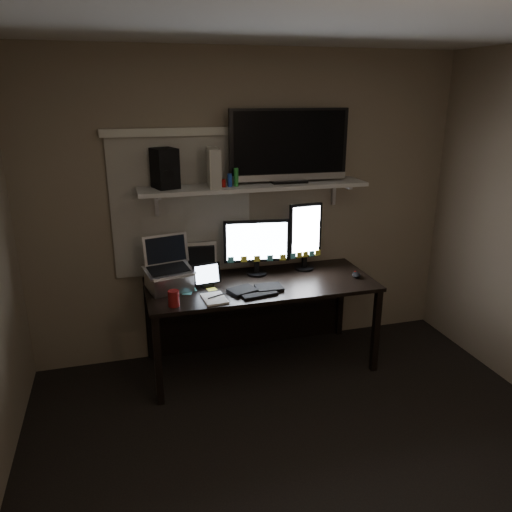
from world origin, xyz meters
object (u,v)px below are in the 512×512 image
object	(u,v)px
monitor_landscape	(257,247)
tv	(289,146)
desk	(257,297)
monitor_portrait	(305,237)
cup	(174,298)
tablet	(207,275)
keyboard	(256,289)
laptop	(168,265)
game_console	(213,168)
speaker	(165,168)
mouse	(356,275)

from	to	relation	value
monitor_landscape	tv	bearing A→B (deg)	12.38
desk	monitor_landscape	bearing A→B (deg)	74.92
monitor_portrait	cup	bearing A→B (deg)	-163.62
monitor_portrait	tablet	distance (m)	0.91
monitor_landscape	tablet	world-z (taller)	monitor_landscape
monitor_landscape	desk	bearing A→B (deg)	-97.67
keyboard	tablet	bearing A→B (deg)	141.67
laptop	game_console	distance (m)	0.81
monitor_landscape	tablet	bearing A→B (deg)	-153.03
desk	laptop	bearing A→B (deg)	-174.10
tv	speaker	world-z (taller)	tv
keyboard	cup	xyz separation A→B (m)	(-0.63, -0.11, 0.05)
laptop	keyboard	bearing A→B (deg)	-30.26
monitor_portrait	tablet	xyz separation A→B (m)	(-0.87, -0.17, -0.19)
laptop	speaker	world-z (taller)	speaker
keyboard	tablet	distance (m)	0.40
speaker	mouse	bearing A→B (deg)	-29.40
monitor_landscape	cup	bearing A→B (deg)	-140.66
desk	laptop	world-z (taller)	laptop
monitor_landscape	game_console	world-z (taller)	game_console
tv	monitor_landscape	bearing A→B (deg)	-172.80
desk	cup	distance (m)	0.85
tablet	game_console	distance (m)	0.82
desk	speaker	distance (m)	1.28
keyboard	monitor_portrait	bearing A→B (deg)	24.47
keyboard	tv	size ratio (longest dim) A/B	0.44
game_console	speaker	world-z (taller)	speaker
keyboard	speaker	world-z (taller)	speaker
keyboard	game_console	bearing A→B (deg)	116.77
monitor_landscape	game_console	distance (m)	0.74
monitor_portrait	laptop	world-z (taller)	monitor_portrait
desk	keyboard	distance (m)	0.35
monitor_portrait	cup	size ratio (longest dim) A/B	4.97
tablet	monitor_landscape	bearing A→B (deg)	11.42
desk	tablet	distance (m)	0.51
desk	game_console	world-z (taller)	game_console
cup	laptop	bearing A→B (deg)	89.33
laptop	cup	bearing A→B (deg)	-103.13
game_console	desk	bearing A→B (deg)	-4.13
mouse	desk	bearing A→B (deg)	-179.55
mouse	monitor_landscape	bearing A→B (deg)	175.35
mouse	laptop	distance (m)	1.52
cup	game_console	distance (m)	1.02
cup	speaker	size ratio (longest dim) A/B	0.39
monitor_landscape	laptop	size ratio (longest dim) A/B	1.36
keyboard	laptop	distance (m)	0.69
monitor_portrait	speaker	distance (m)	1.28
monitor_portrait	tv	size ratio (longest dim) A/B	0.61
mouse	monitor_portrait	bearing A→B (deg)	154.87
desk	speaker	xyz separation A→B (m)	(-0.68, 0.11, 1.07)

